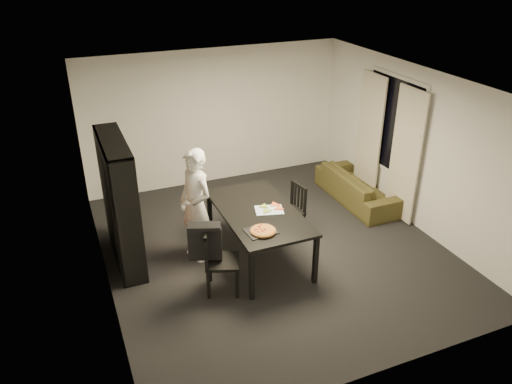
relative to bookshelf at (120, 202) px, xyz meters
name	(u,v)px	position (x,y,z in m)	size (l,w,h in m)	color
room	(275,172)	(2.16, -0.60, 0.35)	(5.01, 5.51, 2.61)	black
window_pane	(393,125)	(4.64, 0.00, 0.55)	(0.02, 1.40, 1.60)	black
window_frame	(393,125)	(4.64, 0.00, 0.55)	(0.03, 1.52, 1.72)	white
curtain_left	(405,156)	(4.56, -0.52, 0.20)	(0.03, 0.70, 2.25)	beige
curtain_right	(369,135)	(4.56, 0.52, 0.20)	(0.03, 0.70, 2.25)	beige
bookshelf	(120,202)	(0.00, 0.00, 0.00)	(0.35, 1.50, 1.90)	black
dining_table	(259,215)	(1.85, -0.73, -0.23)	(1.05, 1.90, 0.79)	black
chair_left	(215,256)	(1.01, -1.25, -0.40)	(0.57, 0.57, 0.96)	black
chair_right	(293,207)	(2.63, -0.31, -0.46)	(0.47, 0.47, 0.87)	black
draped_jacket	(205,241)	(0.89, -1.20, -0.16)	(0.46, 0.32, 0.53)	black
person	(196,206)	(1.02, -0.36, -0.09)	(0.63, 0.41, 1.73)	white
baking_tray	(261,231)	(1.65, -1.27, -0.15)	(0.40, 0.32, 0.01)	black
pepperoni_pizza	(263,231)	(1.67, -1.30, -0.13)	(0.35, 0.35, 0.03)	brown
kitchen_towel	(269,210)	(2.00, -0.77, -0.16)	(0.40, 0.30, 0.01)	white
pizza_slices	(271,207)	(2.05, -0.72, -0.14)	(0.37, 0.31, 0.01)	gold
sofa	(358,187)	(4.25, 0.28, -0.67)	(1.89, 0.74, 0.55)	#393917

